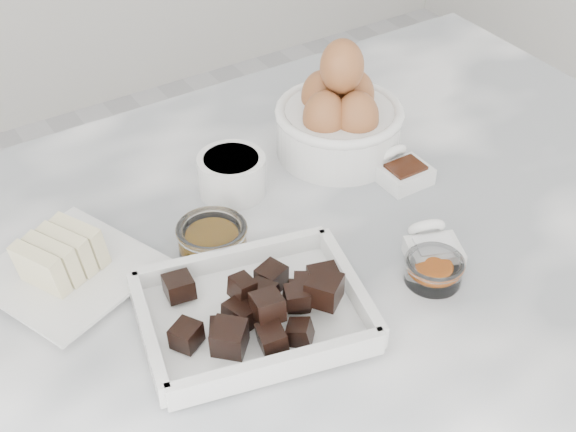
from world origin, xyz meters
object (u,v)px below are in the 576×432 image
object	(u,v)px
egg_bowl	(339,118)
honey_bowl	(212,238)
chocolate_dish	(253,307)
zest_bowl	(434,269)
salt_spoon	(432,246)
sugar_ramekin	(232,173)
vanilla_spoon	(401,169)
butter_plate	(65,265)

from	to	relation	value
egg_bowl	honey_bowl	size ratio (longest dim) A/B	2.06
chocolate_dish	zest_bowl	bearing A→B (deg)	-13.51
zest_bowl	salt_spoon	world-z (taller)	salt_spoon
sugar_ramekin	vanilla_spoon	bearing A→B (deg)	-25.63
chocolate_dish	butter_plate	size ratio (longest dim) A/B	1.26
butter_plate	zest_bowl	world-z (taller)	butter_plate
chocolate_dish	vanilla_spoon	xyz separation A→B (m)	(0.29, 0.12, -0.01)
chocolate_dish	sugar_ramekin	distance (m)	0.23
egg_bowl	zest_bowl	world-z (taller)	egg_bowl
chocolate_dish	zest_bowl	size ratio (longest dim) A/B	3.95
zest_bowl	vanilla_spoon	distance (m)	0.19
chocolate_dish	salt_spoon	size ratio (longest dim) A/B	3.07
sugar_ramekin	vanilla_spoon	size ratio (longest dim) A/B	1.15
sugar_ramekin	honey_bowl	xyz separation A→B (m)	(-0.07, -0.09, -0.01)
butter_plate	salt_spoon	bearing A→B (deg)	-26.77
sugar_ramekin	egg_bowl	world-z (taller)	egg_bowl
honey_bowl	egg_bowl	bearing A→B (deg)	20.62
butter_plate	zest_bowl	xyz separation A→B (m)	(0.34, -0.21, -0.01)
butter_plate	salt_spoon	size ratio (longest dim) A/B	2.43
butter_plate	vanilla_spoon	bearing A→B (deg)	-6.38
butter_plate	egg_bowl	bearing A→B (deg)	6.85
egg_bowl	chocolate_dish	bearing A→B (deg)	-140.24
honey_bowl	zest_bowl	distance (m)	0.25
sugar_ramekin	salt_spoon	size ratio (longest dim) A/B	0.99
egg_bowl	honey_bowl	xyz separation A→B (m)	(-0.24, -0.09, -0.03)
butter_plate	zest_bowl	bearing A→B (deg)	-32.16
chocolate_dish	zest_bowl	distance (m)	0.21
zest_bowl	egg_bowl	bearing A→B (deg)	77.93
egg_bowl	salt_spoon	world-z (taller)	egg_bowl
chocolate_dish	honey_bowl	distance (m)	0.13
butter_plate	honey_bowl	bearing A→B (deg)	-14.80
chocolate_dish	salt_spoon	world-z (taller)	chocolate_dish
butter_plate	vanilla_spoon	size ratio (longest dim) A/B	2.81
butter_plate	sugar_ramekin	bearing A→B (deg)	11.02
honey_bowl	salt_spoon	distance (m)	0.25
salt_spoon	zest_bowl	bearing A→B (deg)	-127.19
sugar_ramekin	salt_spoon	world-z (taller)	sugar_ramekin
sugar_ramekin	salt_spoon	xyz separation A→B (m)	(0.13, -0.23, -0.01)
butter_plate	salt_spoon	distance (m)	0.41
sugar_ramekin	egg_bowl	distance (m)	0.16
egg_bowl	vanilla_spoon	xyz separation A→B (m)	(0.03, -0.10, -0.04)
butter_plate	sugar_ramekin	distance (m)	0.24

